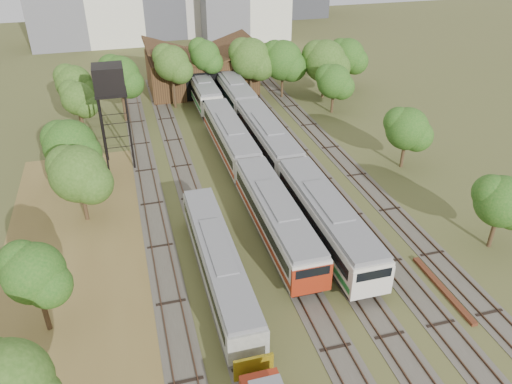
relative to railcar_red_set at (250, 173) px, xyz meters
name	(u,v)px	position (x,y,z in m)	size (l,w,h in m)	color
ground	(386,380)	(2.00, -24.99, -2.06)	(240.00, 240.00, 0.00)	#475123
dry_grass_patch	(86,344)	(-16.00, -16.99, -2.04)	(14.00, 60.00, 0.04)	brown
tracks	(263,188)	(1.33, 0.01, -2.02)	(24.60, 80.00, 0.19)	#4C473D
railcar_red_set	(250,173)	(0.00, 0.00, 0.00)	(3.15, 34.57, 3.89)	black
railcar_green_set	(267,139)	(4.00, 7.18, 0.09)	(3.28, 52.08, 4.07)	black
railcar_rear	(202,89)	(0.00, 27.25, -0.05)	(3.07, 16.08, 3.80)	black
old_grey_coach	(219,262)	(-6.00, -13.00, -0.22)	(2.73, 18.00, 3.37)	black
water_tower	(109,82)	(-12.48, 9.66, 7.45)	(3.26, 3.26, 11.28)	black
rail_pile_far	(443,289)	(10.20, -18.73, -1.93)	(0.49, 7.79, 0.25)	brown
maintenance_shed	(201,71)	(1.00, 32.99, 0.86)	(16.45, 11.55, 7.58)	#352213
tree_band_left	(55,216)	(-17.55, -8.10, 2.96)	(7.99, 56.26, 7.80)	#382616
tree_band_far	(247,63)	(6.46, 25.46, 3.74)	(44.91, 10.01, 8.91)	#382616
tree_band_right	(395,124)	(17.25, 2.32, 2.45)	(5.56, 37.38, 6.88)	#382616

